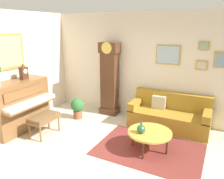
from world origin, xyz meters
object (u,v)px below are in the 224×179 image
object	(u,v)px
piano_bench	(44,118)
grandfather_clock	(109,81)
green_jug	(141,129)
potted_plant	(77,107)
coffee_table	(150,133)
mantel_clock	(24,72)
piano	(19,105)
couch	(169,115)

from	to	relation	value
piano_bench	grandfather_clock	bearing A→B (deg)	68.84
green_jug	potted_plant	distance (m)	2.26
coffee_table	potted_plant	distance (m)	2.34
piano_bench	green_jug	xyz separation A→B (m)	(2.22, 0.32, 0.09)
mantel_clock	piano	bearing A→B (deg)	-90.51
piano	couch	size ratio (longest dim) A/B	0.76
piano_bench	coffee_table	xyz separation A→B (m)	(2.35, 0.46, -0.03)
couch	mantel_clock	distance (m)	3.68
piano	couch	bearing A→B (deg)	28.49
couch	coffee_table	xyz separation A→B (m)	(-0.10, -1.25, 0.07)
mantel_clock	green_jug	size ratio (longest dim) A/B	1.58
coffee_table	potted_plant	xyz separation A→B (m)	(-2.24, 0.67, -0.06)
piano_bench	mantel_clock	xyz separation A→B (m)	(-0.74, 0.22, 0.96)
grandfather_clock	couch	distance (m)	1.86
couch	mantel_clock	world-z (taller)	mantel_clock
piano_bench	grandfather_clock	world-z (taller)	grandfather_clock
grandfather_clock	coffee_table	bearing A→B (deg)	-40.19
piano	piano_bench	distance (m)	0.77
couch	grandfather_clock	bearing A→B (deg)	175.63
piano	green_jug	xyz separation A→B (m)	(2.96, 0.34, -0.11)
piano	potted_plant	size ratio (longest dim) A/B	2.57
piano_bench	potted_plant	bearing A→B (deg)	84.42
grandfather_clock	potted_plant	distance (m)	1.13
coffee_table	piano	bearing A→B (deg)	-171.09
coffee_table	mantel_clock	world-z (taller)	mantel_clock
potted_plant	green_jug	bearing A→B (deg)	-21.08
mantel_clock	piano_bench	bearing A→B (deg)	-16.26
piano_bench	coffee_table	distance (m)	2.40
coffee_table	mantel_clock	xyz separation A→B (m)	(-3.09, -0.25, 0.99)
piano	coffee_table	size ratio (longest dim) A/B	1.64
grandfather_clock	potted_plant	size ratio (longest dim) A/B	3.62
couch	mantel_clock	xyz separation A→B (m)	(-3.19, -1.50, 1.06)
couch	green_jug	bearing A→B (deg)	-99.58
piano_bench	green_jug	world-z (taller)	green_jug
piano_bench	grandfather_clock	distance (m)	2.06
grandfather_clock	couch	world-z (taller)	grandfather_clock
potted_plant	coffee_table	bearing A→B (deg)	-16.63
piano_bench	grandfather_clock	size ratio (longest dim) A/B	0.34
potted_plant	grandfather_clock	bearing A→B (deg)	49.73
piano_bench	green_jug	bearing A→B (deg)	8.26
piano	mantel_clock	distance (m)	0.80
couch	mantel_clock	size ratio (longest dim) A/B	5.00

